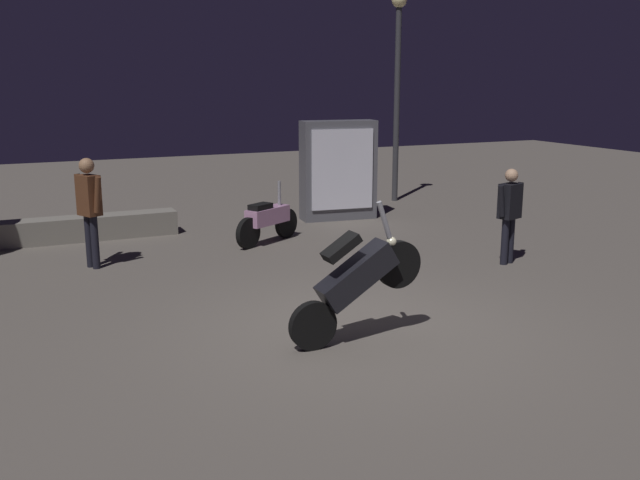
{
  "coord_description": "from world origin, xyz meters",
  "views": [
    {
      "loc": [
        -3.86,
        -7.25,
        2.99
      ],
      "look_at": [
        -0.25,
        0.64,
        1.0
      ],
      "focal_mm": 39.94,
      "sensor_mm": 36.0,
      "label": 1
    }
  ],
  "objects_px": {
    "motorcycle_black_foreground": "(356,280)",
    "streetlamp_near": "(398,71)",
    "motorcycle_pink_parked_left": "(268,220)",
    "kiosk_billboard": "(338,170)",
    "person_rider_beside": "(510,208)",
    "person_bystander_far": "(89,203)"
  },
  "relations": [
    {
      "from": "person_bystander_far",
      "to": "kiosk_billboard",
      "type": "xyz_separation_m",
      "value": [
        5.35,
        1.99,
        -0.01
      ]
    },
    {
      "from": "streetlamp_near",
      "to": "person_rider_beside",
      "type": "bearing_deg",
      "value": -103.33
    },
    {
      "from": "person_bystander_far",
      "to": "kiosk_billboard",
      "type": "distance_m",
      "value": 5.71
    },
    {
      "from": "kiosk_billboard",
      "to": "streetlamp_near",
      "type": "bearing_deg",
      "value": -139.83
    },
    {
      "from": "person_bystander_far",
      "to": "kiosk_billboard",
      "type": "height_order",
      "value": "kiosk_billboard"
    },
    {
      "from": "motorcycle_black_foreground",
      "to": "streetlamp_near",
      "type": "height_order",
      "value": "streetlamp_near"
    },
    {
      "from": "person_bystander_far",
      "to": "kiosk_billboard",
      "type": "relative_size",
      "value": 0.84
    },
    {
      "from": "person_rider_beside",
      "to": "kiosk_billboard",
      "type": "bearing_deg",
      "value": -6.57
    },
    {
      "from": "streetlamp_near",
      "to": "kiosk_billboard",
      "type": "height_order",
      "value": "streetlamp_near"
    },
    {
      "from": "person_rider_beside",
      "to": "person_bystander_far",
      "type": "height_order",
      "value": "person_bystander_far"
    },
    {
      "from": "person_rider_beside",
      "to": "person_bystander_far",
      "type": "bearing_deg",
      "value": 50.36
    },
    {
      "from": "person_bystander_far",
      "to": "streetlamp_near",
      "type": "height_order",
      "value": "streetlamp_near"
    },
    {
      "from": "motorcycle_black_foreground",
      "to": "person_rider_beside",
      "type": "xyz_separation_m",
      "value": [
        3.89,
        2.12,
        0.18
      ]
    },
    {
      "from": "motorcycle_black_foreground",
      "to": "streetlamp_near",
      "type": "bearing_deg",
      "value": 55.82
    },
    {
      "from": "motorcycle_black_foreground",
      "to": "streetlamp_near",
      "type": "relative_size",
      "value": 0.34
    },
    {
      "from": "motorcycle_pink_parked_left",
      "to": "streetlamp_near",
      "type": "relative_size",
      "value": 0.3
    },
    {
      "from": "streetlamp_near",
      "to": "motorcycle_pink_parked_left",
      "type": "bearing_deg",
      "value": -145.98
    },
    {
      "from": "motorcycle_pink_parked_left",
      "to": "kiosk_billboard",
      "type": "distance_m",
      "value": 2.73
    },
    {
      "from": "motorcycle_pink_parked_left",
      "to": "kiosk_billboard",
      "type": "bearing_deg",
      "value": 4.59
    },
    {
      "from": "motorcycle_pink_parked_left",
      "to": "streetlamp_near",
      "type": "xyz_separation_m",
      "value": [
        4.48,
        3.02,
        2.7
      ]
    },
    {
      "from": "motorcycle_black_foreground",
      "to": "person_rider_beside",
      "type": "bearing_deg",
      "value": 27.45
    },
    {
      "from": "person_bystander_far",
      "to": "person_rider_beside",
      "type": "bearing_deg",
      "value": 131.3
    }
  ]
}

